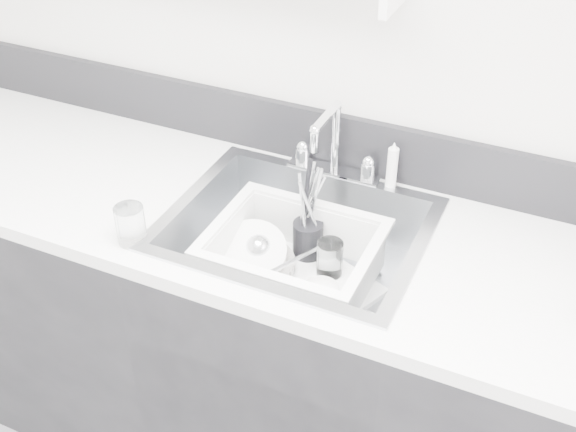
% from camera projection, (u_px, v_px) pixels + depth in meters
% --- Properties ---
extents(counter_run, '(3.20, 0.62, 0.92)m').
position_uv_depth(counter_run, '(295.00, 353.00, 2.06)').
color(counter_run, black).
rests_on(counter_run, ground).
extents(backsplash, '(3.20, 0.02, 0.16)m').
position_uv_depth(backsplash, '(341.00, 142.00, 1.96)').
color(backsplash, black).
rests_on(backsplash, counter_run).
extents(sink, '(0.64, 0.52, 0.20)m').
position_uv_depth(sink, '(296.00, 253.00, 1.84)').
color(sink, silver).
rests_on(sink, counter_run).
extents(faucet, '(0.26, 0.18, 0.23)m').
position_uv_depth(faucet, '(334.00, 157.00, 1.93)').
color(faucet, silver).
rests_on(faucet, counter_run).
extents(side_sprayer, '(0.03, 0.03, 0.14)m').
position_uv_depth(side_sprayer, '(392.00, 165.00, 1.88)').
color(side_sprayer, white).
rests_on(side_sprayer, counter_run).
extents(wash_tub, '(0.51, 0.47, 0.16)m').
position_uv_depth(wash_tub, '(293.00, 261.00, 1.81)').
color(wash_tub, white).
rests_on(wash_tub, sink).
extents(plate_stack, '(0.24, 0.23, 0.09)m').
position_uv_depth(plate_stack, '(253.00, 261.00, 1.88)').
color(plate_stack, white).
rests_on(plate_stack, wash_tub).
extents(utensil_cup, '(0.08, 0.08, 0.27)m').
position_uv_depth(utensil_cup, '(308.00, 236.00, 1.91)').
color(utensil_cup, black).
rests_on(utensil_cup, wash_tub).
extents(ladle, '(0.28, 0.16, 0.08)m').
position_uv_depth(ladle, '(278.00, 263.00, 1.85)').
color(ladle, silver).
rests_on(ladle, wash_tub).
extents(tumbler_in_tub, '(0.09, 0.09, 0.10)m').
position_uv_depth(tumbler_in_tub, '(330.00, 258.00, 1.85)').
color(tumbler_in_tub, white).
rests_on(tumbler_in_tub, wash_tub).
extents(tumbler_counter, '(0.08, 0.08, 0.10)m').
position_uv_depth(tumbler_counter, '(131.00, 225.00, 1.71)').
color(tumbler_counter, white).
rests_on(tumbler_counter, counter_run).
extents(bowl_small, '(0.11, 0.11, 0.03)m').
position_uv_depth(bowl_small, '(320.00, 292.00, 1.79)').
color(bowl_small, white).
rests_on(bowl_small, wash_tub).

